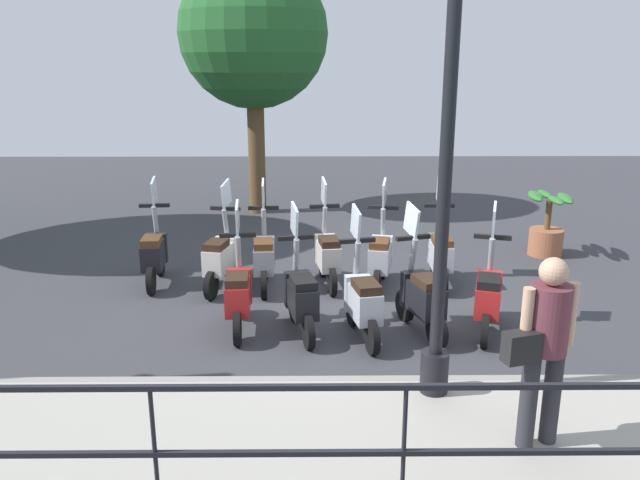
# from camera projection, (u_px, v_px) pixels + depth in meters

# --- Properties ---
(ground_plane) EXTENTS (28.00, 28.00, 0.00)m
(ground_plane) POSITION_uv_depth(u_px,v_px,m) (358.00, 309.00, 8.25)
(ground_plane) COLOR #38383D
(promenade_walkway) EXTENTS (2.20, 20.00, 0.15)m
(promenade_walkway) POSITION_uv_depth(u_px,v_px,m) (383.00, 445.00, 5.20)
(promenade_walkway) COLOR #A39E93
(promenade_walkway) RESTS_ON ground_plane
(fence_railing) EXTENTS (0.04, 16.03, 1.07)m
(fence_railing) POSITION_uv_depth(u_px,v_px,m) (405.00, 428.00, 3.97)
(fence_railing) COLOR black
(fence_railing) RESTS_ON promenade_walkway
(lamp_post_near) EXTENTS (0.26, 0.90, 4.47)m
(lamp_post_near) POSITION_uv_depth(u_px,v_px,m) (445.00, 184.00, 5.36)
(lamp_post_near) COLOR black
(lamp_post_near) RESTS_ON promenade_walkway
(pedestrian_with_bag) EXTENTS (0.43, 0.62, 1.59)m
(pedestrian_with_bag) POSITION_uv_depth(u_px,v_px,m) (545.00, 339.00, 4.84)
(pedestrian_with_bag) COLOR #28282D
(pedestrian_with_bag) RESTS_ON promenade_walkway
(tree_distant) EXTENTS (3.04, 3.04, 5.25)m
(tree_distant) POSITION_uv_depth(u_px,v_px,m) (253.00, 34.00, 12.63)
(tree_distant) COLOR brown
(tree_distant) RESTS_ON ground_plane
(potted_palm) EXTENTS (1.06, 0.66, 1.05)m
(potted_palm) POSITION_uv_depth(u_px,v_px,m) (547.00, 229.00, 10.47)
(potted_palm) COLOR #9E5B3D
(potted_palm) RESTS_ON ground_plane
(scooter_near_0) EXTENTS (1.20, 0.54, 1.54)m
(scooter_near_0) POSITION_uv_depth(u_px,v_px,m) (488.00, 295.00, 7.40)
(scooter_near_0) COLOR black
(scooter_near_0) RESTS_ON ground_plane
(scooter_near_1) EXTENTS (1.20, 0.55, 1.54)m
(scooter_near_1) POSITION_uv_depth(u_px,v_px,m) (422.00, 296.00, 7.39)
(scooter_near_1) COLOR black
(scooter_near_1) RESTS_ON ground_plane
(scooter_near_2) EXTENTS (1.22, 0.49, 1.54)m
(scooter_near_2) POSITION_uv_depth(u_px,v_px,m) (362.00, 300.00, 7.25)
(scooter_near_2) COLOR black
(scooter_near_2) RESTS_ON ground_plane
(scooter_near_3) EXTENTS (1.22, 0.50, 1.54)m
(scooter_near_3) POSITION_uv_depth(u_px,v_px,m) (301.00, 296.00, 7.38)
(scooter_near_3) COLOR black
(scooter_near_3) RESTS_ON ground_plane
(scooter_near_4) EXTENTS (1.23, 0.44, 1.54)m
(scooter_near_4) POSITION_uv_depth(u_px,v_px,m) (238.00, 293.00, 7.47)
(scooter_near_4) COLOR black
(scooter_near_4) RESTS_ON ground_plane
(scooter_far_0) EXTENTS (1.23, 0.44, 1.54)m
(scooter_far_0) POSITION_uv_depth(u_px,v_px,m) (440.00, 253.00, 9.04)
(scooter_far_0) COLOR black
(scooter_far_0) RESTS_ON ground_plane
(scooter_far_1) EXTENTS (1.22, 0.49, 1.54)m
(scooter_far_1) POSITION_uv_depth(u_px,v_px,m) (380.00, 256.00, 8.92)
(scooter_far_1) COLOR black
(scooter_far_1) RESTS_ON ground_plane
(scooter_far_2) EXTENTS (1.23, 0.46, 1.54)m
(scooter_far_2) POSITION_uv_depth(u_px,v_px,m) (328.00, 254.00, 9.00)
(scooter_far_2) COLOR black
(scooter_far_2) RESTS_ON ground_plane
(scooter_far_3) EXTENTS (1.23, 0.44, 1.54)m
(scooter_far_3) POSITION_uv_depth(u_px,v_px,m) (264.00, 257.00, 8.89)
(scooter_far_3) COLOR black
(scooter_far_3) RESTS_ON ground_plane
(scooter_far_4) EXTENTS (1.22, 0.49, 1.54)m
(scooter_far_4) POSITION_uv_depth(u_px,v_px,m) (221.00, 257.00, 8.85)
(scooter_far_4) COLOR black
(scooter_far_4) RESTS_ON ground_plane
(scooter_far_5) EXTENTS (1.23, 0.44, 1.54)m
(scooter_far_5) POSITION_uv_depth(u_px,v_px,m) (154.00, 253.00, 9.04)
(scooter_far_5) COLOR black
(scooter_far_5) RESTS_ON ground_plane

